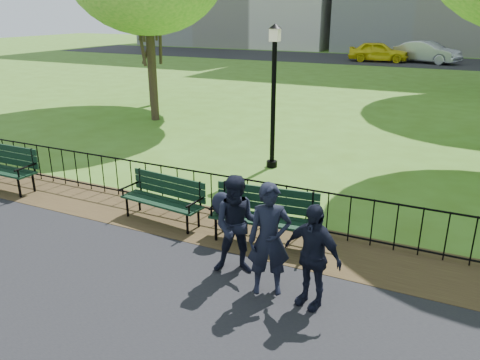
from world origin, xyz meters
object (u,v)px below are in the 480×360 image
at_px(lamppost, 274,92).
at_px(taxi, 378,52).
at_px(person_left, 269,240).
at_px(park_bench_left_a, 164,194).
at_px(park_bench_main, 249,208).
at_px(person_mid, 238,226).
at_px(park_bench_left_b, 2,162).
at_px(person_right, 312,256).
at_px(sedan_silver, 427,52).

height_order(lamppost, taxi, lamppost).
bearing_deg(person_left, park_bench_left_a, 128.98).
relative_size(park_bench_main, person_left, 1.14).
bearing_deg(taxi, person_mid, -179.40).
xyz_separation_m(park_bench_main, park_bench_left_b, (-6.27, -0.04, -0.02)).
xyz_separation_m(park_bench_main, person_left, (0.94, -1.36, 0.21)).
relative_size(lamppost, person_mid, 2.26).
distance_m(park_bench_left_a, person_left, 3.15).
bearing_deg(park_bench_main, lamppost, 100.10).
relative_size(park_bench_main, person_right, 1.26).
relative_size(park_bench_left_b, sedan_silver, 0.39).
distance_m(person_left, person_mid, 0.72).
height_order(park_bench_main, park_bench_left_a, park_bench_main).
relative_size(park_bench_left_a, sedan_silver, 0.36).
relative_size(park_bench_main, taxi, 0.42).
relative_size(person_mid, person_right, 1.05).
height_order(park_bench_left_a, person_mid, person_mid).
bearing_deg(taxi, person_right, -177.29).
relative_size(person_right, taxi, 0.34).
bearing_deg(person_mid, taxi, 75.12).
height_order(person_left, taxi, person_left).
bearing_deg(park_bench_main, person_mid, -80.73).
bearing_deg(park_bench_left_a, park_bench_main, 3.72).
height_order(park_bench_main, person_mid, person_mid).
bearing_deg(park_bench_left_a, person_mid, -21.94).
relative_size(park_bench_main, person_mid, 1.21).
distance_m(park_bench_left_a, sedan_silver, 33.08).
xyz_separation_m(park_bench_left_b, person_right, (7.87, -1.37, 0.15)).
bearing_deg(park_bench_left_b, person_left, -10.38).
relative_size(park_bench_main, sedan_silver, 0.39).
distance_m(person_right, taxi, 34.15).
height_order(person_right, taxi, taxi).
height_order(park_bench_main, lamppost, lamppost).
height_order(lamppost, person_right, lamppost).
bearing_deg(person_mid, park_bench_main, 84.15).
height_order(park_bench_main, person_right, person_right).
bearing_deg(park_bench_left_a, park_bench_left_b, -172.89).
distance_m(person_mid, sedan_silver, 34.14).
xyz_separation_m(park_bench_main, taxi, (-3.50, 32.37, 0.14)).
distance_m(person_right, sedan_silver, 34.52).
relative_size(park_bench_left_b, person_mid, 1.21).
xyz_separation_m(lamppost, person_right, (2.80, -5.52, -1.20)).
distance_m(park_bench_left_b, person_left, 7.34).
relative_size(lamppost, person_right, 2.37).
distance_m(park_bench_main, person_right, 2.13).
distance_m(lamppost, person_left, 5.99).
relative_size(person_left, person_right, 1.11).
bearing_deg(park_bench_left_a, taxi, 98.72).
bearing_deg(person_right, person_mid, -178.53).
height_order(park_bench_left_a, lamppost, lamppost).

